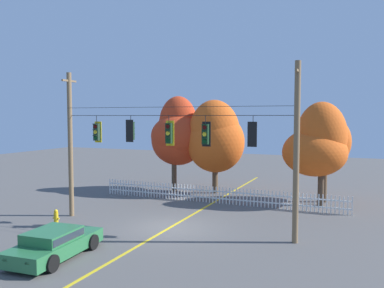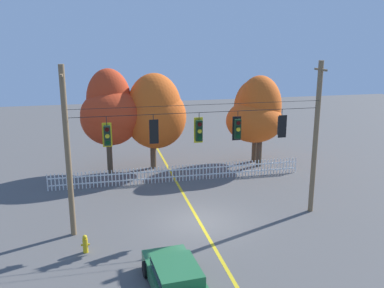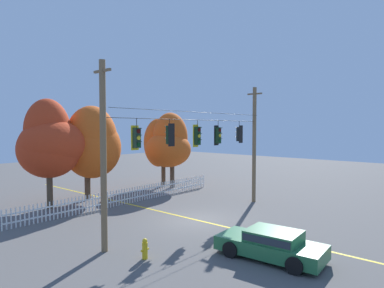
# 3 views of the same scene
# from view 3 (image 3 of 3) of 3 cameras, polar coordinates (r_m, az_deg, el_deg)

# --- Properties ---
(ground) EXTENTS (80.00, 80.00, 0.00)m
(ground) POSITION_cam_3_polar(r_m,az_deg,el_deg) (19.06, 1.00, -12.95)
(ground) COLOR #565451
(lane_centerline_stripe) EXTENTS (0.16, 36.00, 0.01)m
(lane_centerline_stripe) POSITION_cam_3_polar(r_m,az_deg,el_deg) (19.06, 1.00, -12.94)
(lane_centerline_stripe) COLOR gold
(lane_centerline_stripe) RESTS_ON ground
(signal_support_span) EXTENTS (12.52, 1.10, 7.95)m
(signal_support_span) POSITION_cam_3_polar(r_m,az_deg,el_deg) (18.38, 1.01, -0.67)
(signal_support_span) COLOR brown
(signal_support_span) RESTS_ON ground
(traffic_signal_northbound_secondary) EXTENTS (0.43, 0.38, 1.45)m
(traffic_signal_northbound_secondary) POSITION_cam_3_polar(r_m,az_deg,el_deg) (15.26, -9.47, 1.07)
(traffic_signal_northbound_secondary) COLOR black
(traffic_signal_southbound_primary) EXTENTS (0.43, 0.38, 1.36)m
(traffic_signal_southbound_primary) POSITION_cam_3_polar(r_m,az_deg,el_deg) (16.69, -3.83, 1.59)
(traffic_signal_southbound_primary) COLOR black
(traffic_signal_westbound_side) EXTENTS (0.43, 0.38, 1.50)m
(traffic_signal_westbound_side) POSITION_cam_3_polar(r_m,az_deg,el_deg) (18.32, 0.91, 1.42)
(traffic_signal_westbound_side) COLOR black
(traffic_signal_northbound_primary) EXTENTS (0.43, 0.38, 1.48)m
(traffic_signal_northbound_primary) POSITION_cam_3_polar(r_m,az_deg,el_deg) (19.85, 4.47, 1.50)
(traffic_signal_northbound_primary) COLOR black
(traffic_signal_eastbound_side) EXTENTS (0.43, 0.38, 1.41)m
(traffic_signal_eastbound_side) POSITION_cam_3_polar(r_m,az_deg,el_deg) (21.74, 8.09, 1.70)
(traffic_signal_eastbound_side) COLOR black
(white_picket_fence) EXTENTS (16.26, 0.06, 1.07)m
(white_picket_fence) POSITION_cam_3_polar(r_m,az_deg,el_deg) (23.44, -10.63, -8.65)
(white_picket_fence) COLOR white
(white_picket_fence) RESTS_ON ground
(autumn_maple_near_fence) EXTENTS (4.24, 3.99, 7.05)m
(autumn_maple_near_fence) POSITION_cam_3_polar(r_m,az_deg,el_deg) (23.32, -23.11, 0.07)
(autumn_maple_near_fence) COLOR brown
(autumn_maple_near_fence) RESTS_ON ground
(autumn_maple_mid) EXTENTS (4.17, 3.57, 6.72)m
(autumn_maple_mid) POSITION_cam_3_polar(r_m,az_deg,el_deg) (24.59, -16.72, 0.02)
(autumn_maple_mid) COLOR brown
(autumn_maple_mid) RESTS_ON ground
(autumn_oak_far_east) EXTENTS (3.99, 3.85, 6.47)m
(autumn_oak_far_east) POSITION_cam_3_polar(r_m,az_deg,el_deg) (28.55, -3.94, -0.04)
(autumn_oak_far_east) COLOR #473828
(autumn_oak_far_east) RESTS_ON ground
(autumn_maple_far_west) EXTENTS (3.08, 2.72, 5.98)m
(autumn_maple_far_west) POSITION_cam_3_polar(r_m,az_deg,el_deg) (29.79, -5.36, 0.28)
(autumn_maple_far_west) COLOR brown
(autumn_maple_far_west) RESTS_ON ground
(parked_car) EXTENTS (2.16, 4.30, 1.15)m
(parked_car) POSITION_cam_3_polar(r_m,az_deg,el_deg) (14.07, 13.42, -16.25)
(parked_car) COLOR #286B3D
(parked_car) RESTS_ON ground
(fire_hydrant) EXTENTS (0.38, 0.22, 0.82)m
(fire_hydrant) POSITION_cam_3_polar(r_m,az_deg,el_deg) (13.88, -8.08, -17.35)
(fire_hydrant) COLOR gold
(fire_hydrant) RESTS_ON ground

